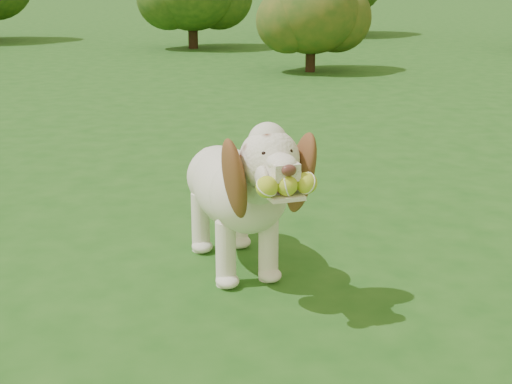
{
  "coord_description": "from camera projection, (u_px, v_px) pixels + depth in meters",
  "views": [
    {
      "loc": [
        0.14,
        -2.95,
        1.26
      ],
      "look_at": [
        0.15,
        -0.26,
        0.44
      ],
      "focal_mm": 50.0,
      "sensor_mm": 36.0,
      "label": 1
    }
  ],
  "objects": [
    {
      "name": "dog",
      "position": [
        239.0,
        186.0,
        3.03
      ],
      "size": [
        0.63,
        1.12,
        0.74
      ],
      "rotation": [
        0.0,
        0.0,
        0.33
      ],
      "color": "white",
      "rests_on": "ground"
    },
    {
      "name": "shrub_c",
      "position": [
        311.0,
        13.0,
        9.29
      ],
      "size": [
        1.26,
        1.26,
        1.3
      ],
      "color": "#382314",
      "rests_on": "ground"
    },
    {
      "name": "ground",
      "position": [
        223.0,
        267.0,
        3.19
      ],
      "size": [
        80.0,
        80.0,
        0.0
      ],
      "primitive_type": "plane",
      "color": "#1C4F16",
      "rests_on": "ground"
    }
  ]
}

